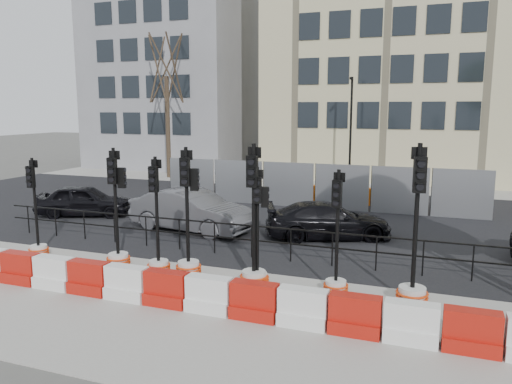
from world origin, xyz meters
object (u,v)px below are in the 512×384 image
at_px(traffic_signal_h, 413,274).
at_px(car_a, 84,200).
at_px(traffic_signal_d, 188,247).
at_px(traffic_signal_a, 37,237).
at_px(car_c, 328,220).

distance_m(traffic_signal_h, car_a, 14.12).
height_order(traffic_signal_d, car_a, traffic_signal_d).
distance_m(traffic_signal_a, traffic_signal_d, 5.02).
height_order(traffic_signal_a, car_a, traffic_signal_a).
distance_m(traffic_signal_a, car_c, 9.19).
relative_size(traffic_signal_d, car_c, 0.74).
bearing_deg(car_c, traffic_signal_a, 101.04).
bearing_deg(traffic_signal_d, car_c, 49.93).
relative_size(traffic_signal_d, car_a, 0.83).
bearing_deg(car_a, traffic_signal_h, -133.49).
distance_m(traffic_signal_d, car_a, 9.11).
distance_m(traffic_signal_d, traffic_signal_h, 5.63).
relative_size(traffic_signal_a, car_a, 0.72).
bearing_deg(traffic_signal_h, car_c, 107.63).
relative_size(traffic_signal_h, car_a, 0.89).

